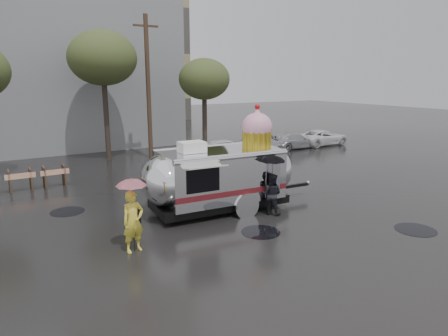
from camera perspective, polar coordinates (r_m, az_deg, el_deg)
ground at (r=13.57m, az=1.33°, el=-9.72°), size 120.00×120.00×0.00m
puddles at (r=14.62m, az=3.32°, el=-8.01°), size 11.40×9.70×0.01m
grey_building at (r=34.69m, az=-27.46°, el=13.56°), size 22.00×12.00×13.00m
utility_pole at (r=26.25m, az=-10.77°, el=11.32°), size 1.60×0.28×9.00m
tree_mid at (r=26.46m, az=-16.96°, el=14.74°), size 4.20×4.20×8.03m
tree_right at (r=26.79m, az=-2.84°, el=12.48°), size 3.36×3.36×6.42m
barricade_row at (r=21.08m, az=-27.11°, el=-1.44°), size 4.30×0.80×1.00m
parked_cars at (r=29.54m, az=8.13°, el=3.95°), size 13.20×1.90×1.50m
airstream_trailer at (r=15.77m, az=-0.29°, el=-0.79°), size 7.88×3.13×4.24m
person_left at (r=12.45m, az=-12.83°, el=-7.47°), size 0.76×0.57×1.90m
umbrella_pink at (r=12.15m, az=-13.06°, el=-3.13°), size 1.12×1.12×2.31m
person_right at (r=15.51m, az=6.83°, el=-3.72°), size 0.80×0.88×1.62m
umbrella_black at (r=15.22m, az=6.94°, el=0.41°), size 1.19×1.19×2.36m
tripod at (r=15.80m, az=3.57°, el=-3.23°), size 0.54×0.60×1.44m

